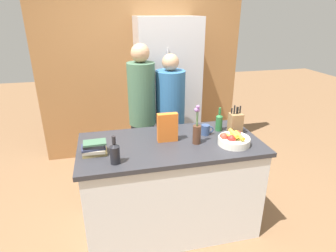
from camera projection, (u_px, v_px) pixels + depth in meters
name	position (u px, v px, depth m)	size (l,w,h in m)	color
ground_plane	(170.00, 223.00, 2.89)	(14.00, 14.00, 0.00)	brown
kitchen_island	(170.00, 185.00, 2.72)	(1.64, 0.81, 0.92)	silver
back_wall_wood	(142.00, 66.00, 3.97)	(2.84, 0.12, 2.60)	#9E6B3D
refrigerator	(167.00, 93.00, 3.82)	(0.80, 0.62, 1.97)	#B7B7BC
fruit_bowl	(234.00, 139.00, 2.49)	(0.28, 0.28, 0.12)	silver
knife_block	(235.00, 123.00, 2.70)	(0.12, 0.10, 0.28)	olive
flower_vase	(197.00, 131.00, 2.48)	(0.07, 0.07, 0.36)	#4C2D1E
cereal_box	(167.00, 127.00, 2.53)	(0.18, 0.06, 0.26)	orange
coffee_mug	(206.00, 130.00, 2.69)	(0.12, 0.08, 0.10)	#334770
book_stack	(94.00, 148.00, 2.32)	(0.21, 0.16, 0.11)	#99844C
bottle_oil	(115.00, 153.00, 2.16)	(0.08, 0.08, 0.23)	black
bottle_vinegar	(219.00, 122.00, 2.77)	(0.07, 0.07, 0.24)	#286633
person_at_sink	(142.00, 111.00, 3.18)	(0.30, 0.30, 1.72)	#383842
person_in_blue	(170.00, 115.00, 3.29)	(0.34, 0.34, 1.60)	#383842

